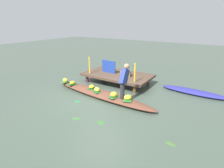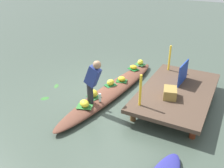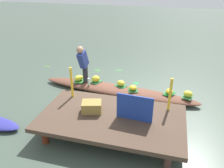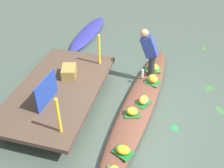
{
  "view_description": "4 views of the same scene",
  "coord_description": "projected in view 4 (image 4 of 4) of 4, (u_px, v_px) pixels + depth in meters",
  "views": [
    {
      "loc": [
        3.96,
        -5.32,
        2.87
      ],
      "look_at": [
        0.32,
        0.33,
        0.49
      ],
      "focal_mm": 29.06,
      "sensor_mm": 36.0,
      "label": 1
    },
    {
      "loc": [
        5.72,
        3.03,
        3.58
      ],
      "look_at": [
        0.32,
        0.17,
        0.51
      ],
      "focal_mm": 39.99,
      "sensor_mm": 36.0,
      "label": 2
    },
    {
      "loc": [
        -1.41,
        5.82,
        3.29
      ],
      "look_at": [
        0.12,
        0.13,
        0.37
      ],
      "focal_mm": 36.02,
      "sensor_mm": 36.0,
      "label": 3
    },
    {
      "loc": [
        -4.6,
        -0.61,
        4.18
      ],
      "look_at": [
        0.01,
        0.65,
        0.52
      ],
      "focal_mm": 43.18,
      "sensor_mm": 36.0,
      "label": 4
    }
  ],
  "objects": [
    {
      "name": "banana_bunch_1",
      "position": [
        153.0,
        79.0,
        6.51
      ],
      "size": [
        0.34,
        0.33,
        0.2
      ],
      "primitive_type": "ellipsoid",
      "rotation": [
        0.0,
        0.0,
        0.76
      ],
      "color": "gold",
      "rests_on": "vendor_boat"
    },
    {
      "name": "drifting_plant_2",
      "position": [
        175.0,
        128.0,
        5.66
      ],
      "size": [
        0.24,
        0.22,
        0.01
      ],
      "primitive_type": "ellipsoid",
      "rotation": [
        0.0,
        0.0,
        1.88
      ],
      "color": "#237A3E",
      "rests_on": "ground"
    },
    {
      "name": "produce_crate",
      "position": [
        69.0,
        72.0,
        6.34
      ],
      "size": [
        0.51,
        0.43,
        0.25
      ],
      "primitive_type": "cube",
      "rotation": [
        0.0,
        0.0,
        0.27
      ],
      "color": "olive",
      "rests_on": "dock_platform"
    },
    {
      "name": "market_banner",
      "position": [
        46.0,
        91.0,
        5.49
      ],
      "size": [
        0.78,
        0.08,
        0.59
      ],
      "primitive_type": "cube",
      "rotation": [
        0.0,
        0.0,
        -0.06
      ],
      "color": "navy",
      "rests_on": "dock_platform"
    },
    {
      "name": "leaf_mat_2",
      "position": [
        143.0,
        103.0,
        5.96
      ],
      "size": [
        0.41,
        0.37,
        0.01
      ],
      "primitive_type": "cube",
      "rotation": [
        0.0,
        0.0,
        2.66
      ],
      "color": "#1E622F",
      "rests_on": "vendor_boat"
    },
    {
      "name": "leaf_mat_5",
      "position": [
        132.0,
        114.0,
        5.69
      ],
      "size": [
        0.35,
        0.39,
        0.01
      ],
      "primitive_type": "cube",
      "rotation": [
        0.0,
        0.0,
        1.86
      ],
      "color": "#1F5A26",
      "rests_on": "vendor_boat"
    },
    {
      "name": "banana_bunch_3",
      "position": [
        123.0,
        150.0,
        4.84
      ],
      "size": [
        0.2,
        0.26,
        0.14
      ],
      "primitive_type": "ellipsoid",
      "rotation": [
        0.0,
        0.0,
        1.59
      ],
      "color": "gold",
      "rests_on": "vendor_boat"
    },
    {
      "name": "banana_bunch_0",
      "position": [
        153.0,
        67.0,
        6.95
      ],
      "size": [
        0.33,
        0.35,
        0.18
      ],
      "primitive_type": "ellipsoid",
      "rotation": [
        0.0,
        0.0,
        1.05
      ],
      "color": "yellow",
      "rests_on": "vendor_boat"
    },
    {
      "name": "railing_post_east",
      "position": [
        99.0,
        50.0,
        6.61
      ],
      "size": [
        0.06,
        0.06,
        0.8
      ],
      "primitive_type": "cylinder",
      "color": "yellow",
      "rests_on": "dock_platform"
    },
    {
      "name": "leaf_mat_1",
      "position": [
        152.0,
        82.0,
        6.57
      ],
      "size": [
        0.38,
        0.43,
        0.01
      ],
      "primitive_type": "cube",
      "rotation": [
        0.0,
        0.0,
        1.26
      ],
      "color": "#2A6432",
      "rests_on": "vendor_boat"
    },
    {
      "name": "railing_post_west",
      "position": [
        59.0,
        116.0,
        4.77
      ],
      "size": [
        0.06,
        0.06,
        0.8
      ],
      "primitive_type": "cylinder",
      "color": "yellow",
      "rests_on": "dock_platform"
    },
    {
      "name": "banana_bunch_5",
      "position": [
        132.0,
        111.0,
        5.64
      ],
      "size": [
        0.24,
        0.26,
        0.15
      ],
      "primitive_type": "ellipsoid",
      "rotation": [
        0.0,
        0.0,
        1.72
      ],
      "color": "yellow",
      "rests_on": "vendor_boat"
    },
    {
      "name": "vendor_person",
      "position": [
        149.0,
        50.0,
        6.43
      ],
      "size": [
        0.22,
        0.48,
        1.22
      ],
      "color": "#28282D",
      "rests_on": "vendor_boat"
    },
    {
      "name": "drifting_plant_3",
      "position": [
        203.0,
        48.0,
        8.31
      ],
      "size": [
        0.28,
        0.16,
        0.01
      ],
      "primitive_type": "ellipsoid",
      "rotation": [
        0.0,
        0.0,
        2.99
      ],
      "color": "#41692B",
      "rests_on": "ground"
    },
    {
      "name": "vendor_boat",
      "position": [
        139.0,
        103.0,
        6.12
      ],
      "size": [
        4.87,
        1.09,
        0.22
      ],
      "primitive_type": "ellipsoid",
      "rotation": [
        0.0,
        0.0,
        -0.09
      ],
      "color": "brown",
      "rests_on": "ground"
    },
    {
      "name": "leaf_mat_0",
      "position": [
        153.0,
        70.0,
        7.0
      ],
      "size": [
        0.39,
        0.46,
        0.01
      ],
      "primitive_type": "cube",
      "rotation": [
        0.0,
        0.0,
        1.89
      ],
      "color": "#327634",
      "rests_on": "vendor_boat"
    },
    {
      "name": "water_bottle",
      "position": [
        142.0,
        74.0,
        6.67
      ],
      "size": [
        0.06,
        0.06,
        0.23
      ],
      "primitive_type": "cylinder",
      "color": "silver",
      "rests_on": "vendor_boat"
    },
    {
      "name": "leaf_mat_3",
      "position": [
        123.0,
        152.0,
        4.89
      ],
      "size": [
        0.38,
        0.43,
        0.01
      ],
      "primitive_type": "cube",
      "rotation": [
        0.0,
        0.0,
        1.13
      ],
      "color": "#176726",
      "rests_on": "vendor_boat"
    },
    {
      "name": "drifting_plant_1",
      "position": [
        209.0,
        88.0,
        6.74
      ],
      "size": [
        0.3,
        0.28,
        0.01
      ],
      "primitive_type": "ellipsoid",
      "rotation": [
        0.0,
        0.0,
        2.66
      ],
      "color": "#326C2D",
      "rests_on": "ground"
    },
    {
      "name": "moored_boat",
      "position": [
        88.0,
        33.0,
        8.96
      ],
      "size": [
        2.64,
        0.69,
        0.17
      ],
      "primitive_type": "ellipsoid",
      "rotation": [
        0.0,
        0.0,
        -0.05
      ],
      "color": "navy",
      "rests_on": "ground"
    },
    {
      "name": "dock_platform",
      "position": [
        59.0,
        90.0,
        6.09
      ],
      "size": [
        3.2,
        1.8,
        0.43
      ],
      "color": "#4B382B",
      "rests_on": "ground"
    },
    {
      "name": "drifting_plant_0",
      "position": [
        220.0,
        110.0,
        6.1
      ],
      "size": [
        0.32,
        0.26,
        0.01
      ],
      "primitive_type": "ellipsoid",
      "rotation": [
        0.0,
        0.0,
        0.51
      ],
      "color": "#386D31",
      "rests_on": "ground"
    },
    {
      "name": "canal_water",
      "position": [
        139.0,
        107.0,
        6.19
      ],
      "size": [
        40.0,
        40.0,
        0.0
      ],
      "primitive_type": "plane",
      "color": "#404E42",
      "rests_on": "ground"
    },
    {
      "name": "banana_bunch_2",
      "position": [
        144.0,
        100.0,
        5.9
      ],
      "size": [
        0.29,
        0.26,
        0.18
      ],
      "primitive_type": "ellipsoid",
      "rotation": [
        0.0,
        0.0,
        2.79
      ],
      "color": "yellow",
      "rests_on": "vendor_boat"
    }
  ]
}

